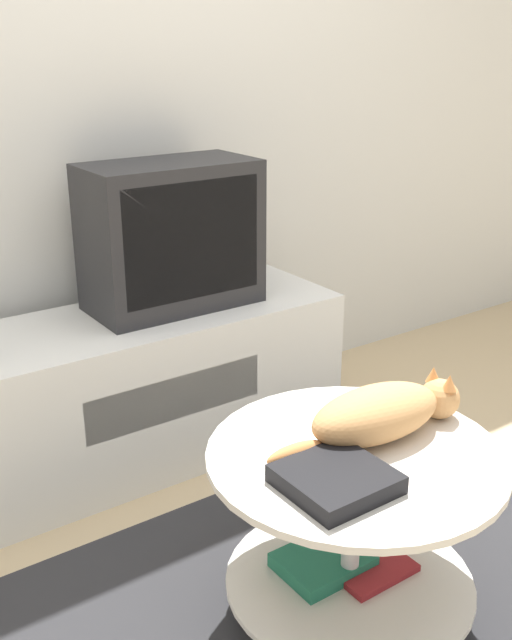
{
  "coord_description": "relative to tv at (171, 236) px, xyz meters",
  "views": [
    {
      "loc": [
        -1.03,
        -1.08,
        1.36
      ],
      "look_at": [
        0.1,
        0.53,
        0.62
      ],
      "focal_mm": 42.0,
      "sensor_mm": 36.0,
      "label": 1
    }
  ],
  "objects": [
    {
      "name": "ground_plane",
      "position": [
        -0.12,
        -1.03,
        -0.75
      ],
      "size": [
        12.0,
        12.0,
        0.0
      ],
      "primitive_type": "plane",
      "color": "tan"
    },
    {
      "name": "wall_back",
      "position": [
        -0.12,
        0.29,
        0.55
      ],
      "size": [
        8.0,
        0.05,
        2.6
      ],
      "color": "silver",
      "rests_on": "ground_plane"
    },
    {
      "name": "rug",
      "position": [
        -0.12,
        -1.03,
        -0.74
      ],
      "size": [
        1.8,
        1.26,
        0.02
      ],
      "color": "#28282B",
      "rests_on": "ground_plane"
    },
    {
      "name": "tv_stand",
      "position": [
        -0.14,
        -0.03,
        -0.5
      ],
      "size": [
        1.36,
        0.46,
        0.51
      ],
      "color": "silver",
      "rests_on": "ground_plane"
    },
    {
      "name": "tv",
      "position": [
        0.0,
        0.0,
        0.0
      ],
      "size": [
        0.56,
        0.29,
        0.48
      ],
      "color": "#232326",
      "rests_on": "tv_stand"
    },
    {
      "name": "coffee_table",
      "position": [
        -0.11,
        -1.02,
        -0.45
      ],
      "size": [
        0.68,
        0.68,
        0.46
      ],
      "color": "#B2B2B7",
      "rests_on": "rug"
    },
    {
      "name": "dvd_box",
      "position": [
        -0.24,
        -1.11,
        -0.25
      ],
      "size": [
        0.21,
        0.21,
        0.04
      ],
      "color": "black",
      "rests_on": "coffee_table"
    },
    {
      "name": "cat",
      "position": [
        -0.01,
        -1.01,
        -0.21
      ],
      "size": [
        0.55,
        0.19,
        0.13
      ],
      "rotation": [
        0.0,
        0.0,
        -0.07
      ],
      "color": "tan",
      "rests_on": "coffee_table"
    }
  ]
}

